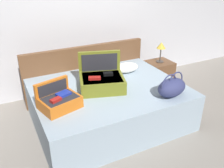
{
  "coord_description": "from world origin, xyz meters",
  "views": [
    {
      "loc": [
        -1.29,
        -2.28,
        2.04
      ],
      "look_at": [
        0.0,
        0.28,
        0.64
      ],
      "focal_mm": 38.82,
      "sensor_mm": 36.0,
      "label": 1
    }
  ],
  "objects_px": {
    "pillow_near_headboard": "(126,68)",
    "duffel_bag": "(172,87)",
    "hard_case_medium": "(59,100)",
    "hard_case_large": "(102,80)",
    "bed": "(108,104)",
    "table_lamp": "(161,47)",
    "nightstand": "(159,75)"
  },
  "relations": [
    {
      "from": "hard_case_medium",
      "to": "pillow_near_headboard",
      "type": "xyz_separation_m",
      "value": [
        1.23,
        0.57,
        -0.02
      ]
    },
    {
      "from": "hard_case_large",
      "to": "duffel_bag",
      "type": "height_order",
      "value": "hard_case_large"
    },
    {
      "from": "hard_case_large",
      "to": "hard_case_medium",
      "type": "xyz_separation_m",
      "value": [
        -0.65,
        -0.24,
        -0.03
      ]
    },
    {
      "from": "hard_case_medium",
      "to": "duffel_bag",
      "type": "xyz_separation_m",
      "value": [
        1.36,
        -0.36,
        0.03
      ]
    },
    {
      "from": "bed",
      "to": "nightstand",
      "type": "distance_m",
      "value": 1.4
    },
    {
      "from": "hard_case_large",
      "to": "nightstand",
      "type": "xyz_separation_m",
      "value": [
        1.38,
        0.53,
        -0.41
      ]
    },
    {
      "from": "nightstand",
      "to": "table_lamp",
      "type": "xyz_separation_m",
      "value": [
        -0.0,
        0.0,
        0.53
      ]
    },
    {
      "from": "hard_case_large",
      "to": "hard_case_medium",
      "type": "distance_m",
      "value": 0.69
    },
    {
      "from": "hard_case_large",
      "to": "duffel_bag",
      "type": "relative_size",
      "value": 1.5
    },
    {
      "from": "bed",
      "to": "pillow_near_headboard",
      "type": "xyz_separation_m",
      "value": [
        0.48,
        0.35,
        0.34
      ]
    },
    {
      "from": "hard_case_medium",
      "to": "table_lamp",
      "type": "xyz_separation_m",
      "value": [
        2.03,
        0.76,
        0.15
      ]
    },
    {
      "from": "hard_case_medium",
      "to": "nightstand",
      "type": "relative_size",
      "value": 1.01
    },
    {
      "from": "pillow_near_headboard",
      "to": "table_lamp",
      "type": "xyz_separation_m",
      "value": [
        0.81,
        0.19,
        0.17
      ]
    },
    {
      "from": "hard_case_large",
      "to": "hard_case_medium",
      "type": "height_order",
      "value": "hard_case_large"
    },
    {
      "from": "hard_case_large",
      "to": "bed",
      "type": "bearing_deg",
      "value": 6.51
    },
    {
      "from": "bed",
      "to": "pillow_near_headboard",
      "type": "height_order",
      "value": "pillow_near_headboard"
    },
    {
      "from": "hard_case_large",
      "to": "pillow_near_headboard",
      "type": "xyz_separation_m",
      "value": [
        0.57,
        0.34,
        -0.05
      ]
    },
    {
      "from": "bed",
      "to": "hard_case_medium",
      "type": "distance_m",
      "value": 0.86
    },
    {
      "from": "bed",
      "to": "pillow_near_headboard",
      "type": "bearing_deg",
      "value": 36.23
    },
    {
      "from": "bed",
      "to": "table_lamp",
      "type": "bearing_deg",
      "value": 22.94
    },
    {
      "from": "hard_case_medium",
      "to": "table_lamp",
      "type": "distance_m",
      "value": 2.18
    },
    {
      "from": "pillow_near_headboard",
      "to": "table_lamp",
      "type": "bearing_deg",
      "value": 13.37
    },
    {
      "from": "bed",
      "to": "nightstand",
      "type": "relative_size",
      "value": 3.99
    },
    {
      "from": "bed",
      "to": "hard_case_large",
      "type": "xyz_separation_m",
      "value": [
        -0.09,
        0.02,
        0.39
      ]
    },
    {
      "from": "hard_case_medium",
      "to": "table_lamp",
      "type": "bearing_deg",
      "value": 5.04
    },
    {
      "from": "nightstand",
      "to": "bed",
      "type": "bearing_deg",
      "value": -157.06
    },
    {
      "from": "pillow_near_headboard",
      "to": "table_lamp",
      "type": "height_order",
      "value": "table_lamp"
    },
    {
      "from": "bed",
      "to": "hard_case_medium",
      "type": "height_order",
      "value": "hard_case_medium"
    },
    {
      "from": "pillow_near_headboard",
      "to": "duffel_bag",
      "type": "bearing_deg",
      "value": -81.89
    },
    {
      "from": "hard_case_medium",
      "to": "pillow_near_headboard",
      "type": "bearing_deg",
      "value": 9.47
    },
    {
      "from": "table_lamp",
      "to": "bed",
      "type": "bearing_deg",
      "value": -157.06
    },
    {
      "from": "pillow_near_headboard",
      "to": "nightstand",
      "type": "bearing_deg",
      "value": 13.37
    }
  ]
}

